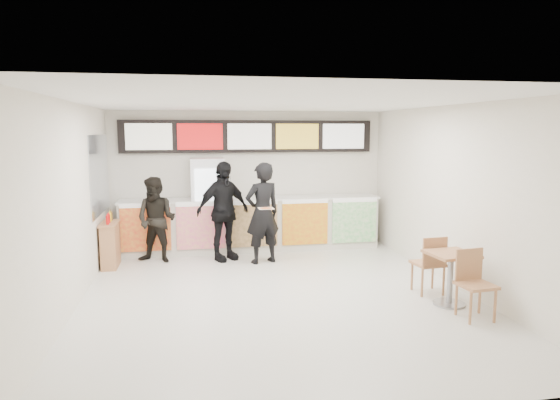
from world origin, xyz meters
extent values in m
plane|color=beige|center=(0.00, 0.00, 0.00)|extent=(7.00, 7.00, 0.00)
plane|color=white|center=(0.00, 0.00, 3.00)|extent=(7.00, 7.00, 0.00)
plane|color=silver|center=(0.00, 3.50, 1.50)|extent=(6.00, 0.00, 6.00)
plane|color=silver|center=(-3.00, 0.00, 1.50)|extent=(0.00, 7.00, 7.00)
plane|color=silver|center=(3.00, 0.00, 1.50)|extent=(0.00, 7.00, 7.00)
cube|color=silver|center=(0.00, 3.10, 0.55)|extent=(5.50, 0.70, 1.10)
cube|color=silver|center=(0.00, 3.10, 1.12)|extent=(5.56, 0.76, 0.04)
cube|color=red|center=(-2.20, 2.72, 0.61)|extent=(0.99, 0.02, 0.90)
cube|color=#E13284|center=(-1.10, 2.72, 0.61)|extent=(0.99, 0.02, 0.90)
cube|color=brown|center=(0.00, 2.72, 0.61)|extent=(0.99, 0.02, 0.90)
cube|color=gold|center=(1.10, 2.72, 0.61)|extent=(0.99, 0.02, 0.90)
cube|color=green|center=(2.20, 2.72, 0.61)|extent=(0.99, 0.02, 0.90)
cube|color=black|center=(0.00, 3.42, 2.45)|extent=(5.50, 0.12, 0.70)
cube|color=white|center=(-2.12, 3.35, 2.45)|extent=(0.95, 0.02, 0.55)
cube|color=red|center=(-1.06, 3.35, 2.45)|extent=(0.95, 0.02, 0.55)
cube|color=white|center=(0.00, 3.35, 2.45)|extent=(0.95, 0.02, 0.55)
cube|color=gold|center=(1.06, 3.35, 2.45)|extent=(0.95, 0.02, 0.55)
cube|color=white|center=(2.12, 3.35, 2.45)|extent=(0.95, 0.02, 0.55)
cube|color=white|center=(-0.93, 3.12, 1.00)|extent=(0.70, 0.65, 2.00)
cube|color=white|center=(-0.93, 2.78, 1.05)|extent=(0.54, 0.02, 1.50)
cylinder|color=#198C2D|center=(-1.14, 2.82, 0.45)|extent=(0.07, 0.07, 0.22)
cylinder|color=orange|center=(-1.00, 2.82, 0.45)|extent=(0.07, 0.07, 0.22)
cylinder|color=red|center=(-0.86, 2.82, 0.45)|extent=(0.07, 0.07, 0.22)
cylinder|color=blue|center=(-0.72, 2.82, 0.45)|extent=(0.07, 0.07, 0.22)
cylinder|color=orange|center=(-1.14, 2.82, 0.83)|extent=(0.07, 0.07, 0.22)
cylinder|color=red|center=(-1.00, 2.82, 0.83)|extent=(0.07, 0.07, 0.22)
cylinder|color=blue|center=(-0.86, 2.82, 0.83)|extent=(0.07, 0.07, 0.22)
cylinder|color=#198C2D|center=(-0.72, 2.82, 0.83)|extent=(0.07, 0.07, 0.22)
cylinder|color=red|center=(-1.14, 2.82, 1.21)|extent=(0.07, 0.07, 0.22)
cylinder|color=blue|center=(-1.00, 2.82, 1.21)|extent=(0.07, 0.07, 0.22)
cylinder|color=#198C2D|center=(-0.86, 2.82, 1.21)|extent=(0.07, 0.07, 0.22)
cylinder|color=orange|center=(-0.72, 2.82, 1.21)|extent=(0.07, 0.07, 0.22)
cylinder|color=blue|center=(-1.14, 2.82, 1.59)|extent=(0.07, 0.07, 0.22)
cylinder|color=#198C2D|center=(-1.00, 2.82, 1.59)|extent=(0.07, 0.07, 0.22)
cylinder|color=orange|center=(-0.86, 2.82, 1.59)|extent=(0.07, 0.07, 0.22)
cylinder|color=red|center=(-0.72, 2.82, 1.59)|extent=(0.07, 0.07, 0.22)
cube|color=#B2B7BF|center=(-2.99, 2.45, 1.75)|extent=(0.01, 2.00, 1.50)
imported|color=black|center=(0.07, 1.99, 0.99)|extent=(0.83, 0.68, 1.97)
imported|color=black|center=(-1.97, 2.42, 0.84)|extent=(1.00, 0.90, 1.69)
imported|color=black|center=(-0.67, 2.35, 0.99)|extent=(1.25, 0.97, 1.98)
cube|color=beige|center=(0.07, 1.54, 1.15)|extent=(0.28, 0.28, 0.01)
cone|color=#CC7233|center=(0.07, 1.54, 1.16)|extent=(0.36, 0.36, 0.02)
cube|color=#B17C51|center=(2.45, -0.89, 0.78)|extent=(0.70, 0.70, 0.04)
cylinder|color=gray|center=(2.45, -0.89, 0.38)|extent=(0.09, 0.09, 0.77)
cylinder|color=gray|center=(2.45, -0.89, 0.02)|extent=(0.47, 0.47, 0.03)
cube|color=#B17C51|center=(2.51, -1.47, 0.48)|extent=(0.49, 0.49, 0.04)
cube|color=#B17C51|center=(2.51, -1.27, 0.72)|extent=(0.43, 0.07, 0.45)
cube|color=#B17C51|center=(2.39, -0.31, 0.48)|extent=(0.49, 0.49, 0.04)
cube|color=#B17C51|center=(2.39, -0.51, 0.72)|extent=(0.43, 0.07, 0.45)
cube|color=#B17C51|center=(-2.82, 2.23, 0.41)|extent=(0.27, 0.73, 0.82)
cube|color=#B17C51|center=(-2.82, 2.23, 0.84)|extent=(0.31, 0.76, 0.04)
cylinder|color=red|center=(-2.82, 2.02, 0.94)|extent=(0.05, 0.05, 0.16)
cylinder|color=red|center=(-2.82, 2.18, 0.94)|extent=(0.05, 0.05, 0.16)
cylinder|color=yellow|center=(-2.82, 2.33, 0.94)|extent=(0.05, 0.05, 0.16)
cylinder|color=brown|center=(-2.82, 2.48, 0.94)|extent=(0.05, 0.05, 0.16)
camera|label=1|loc=(-1.33, -7.47, 2.58)|focal=32.00mm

